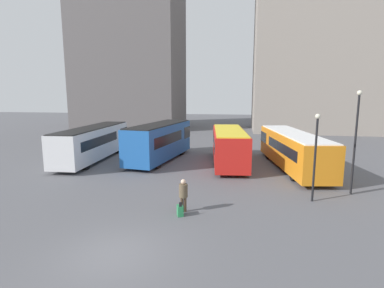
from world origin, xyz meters
TOP-DOWN VIEW (x-y plane):
  - ground_plane at (0.00, 0.00)m, footprint 160.00×160.00m
  - building_block_left at (-15.18, 42.35)m, footprint 17.70×12.47m
  - building_block_right at (17.97, 42.35)m, footprint 23.28×12.94m
  - bus_0 at (-8.68, 15.34)m, footprint 2.88×11.32m
  - bus_1 at (-2.67, 16.18)m, footprint 3.93×9.86m
  - bus_2 at (3.55, 15.61)m, footprint 3.58×9.50m
  - bus_3 at (8.66, 15.08)m, footprint 4.37×11.94m
  - traveler at (1.77, 4.52)m, footprint 0.57×0.57m
  - suitcase at (1.70, 4.01)m, footprint 0.42×0.51m
  - lamp_post_0 at (8.59, 7.23)m, footprint 0.28×0.28m
  - lamp_post_1 at (11.16, 8.94)m, footprint 0.28×0.28m

SIDE VIEW (x-z plane):
  - ground_plane at x=0.00m, z-range 0.00..0.00m
  - suitcase at x=1.70m, z-range -0.11..0.64m
  - traveler at x=1.77m, z-range 0.16..1.87m
  - bus_3 at x=8.66m, z-range 0.14..3.03m
  - bus_2 at x=3.55m, z-range 0.12..3.09m
  - bus_0 at x=-8.68m, z-range 0.14..3.15m
  - bus_1 at x=-2.67m, z-range 0.13..3.45m
  - lamp_post_0 at x=8.59m, z-range 0.48..5.37m
  - lamp_post_1 at x=11.16m, z-range 0.51..6.65m
  - building_block_right at x=17.97m, z-range 0.00..24.72m
  - building_block_left at x=-15.18m, z-range 0.00..31.38m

